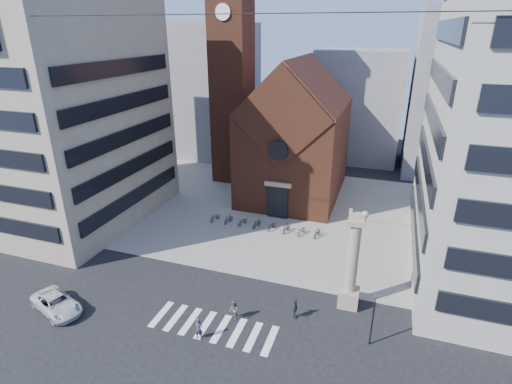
% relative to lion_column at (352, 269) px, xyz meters
% --- Properties ---
extents(ground, '(120.00, 120.00, 0.00)m').
position_rel_lion_column_xyz_m(ground, '(-10.01, -3.00, -3.46)').
color(ground, black).
rests_on(ground, ground).
extents(piazza, '(46.00, 30.00, 0.05)m').
position_rel_lion_column_xyz_m(piazza, '(-10.01, 16.00, -3.43)').
color(piazza, gray).
rests_on(piazza, ground).
extents(zebra_crossing, '(10.20, 3.20, 0.01)m').
position_rel_lion_column_xyz_m(zebra_crossing, '(-9.46, -6.00, -3.45)').
color(zebra_crossing, white).
rests_on(zebra_crossing, ground).
extents(church, '(12.00, 16.65, 18.00)m').
position_rel_lion_column_xyz_m(church, '(-10.01, 22.04, 4.53)').
color(church, brown).
rests_on(church, ground).
extents(campanile, '(5.50, 5.50, 31.20)m').
position_rel_lion_column_xyz_m(campanile, '(-20.01, 25.00, 12.28)').
color(campanile, brown).
rests_on(campanile, ground).
extents(building_left, '(18.00, 20.00, 26.00)m').
position_rel_lion_column_xyz_m(building_left, '(-34.01, 7.00, 9.54)').
color(building_left, tan).
rests_on(building_left, ground).
extents(bg_block_left, '(16.00, 14.00, 22.00)m').
position_rel_lion_column_xyz_m(bg_block_left, '(-30.01, 37.00, 7.54)').
color(bg_block_left, gray).
rests_on(bg_block_left, ground).
extents(bg_block_mid, '(14.00, 12.00, 18.00)m').
position_rel_lion_column_xyz_m(bg_block_mid, '(-4.01, 42.00, 5.54)').
color(bg_block_mid, gray).
rests_on(bg_block_mid, ground).
extents(bg_block_right, '(16.00, 14.00, 24.00)m').
position_rel_lion_column_xyz_m(bg_block_right, '(11.99, 39.00, 8.54)').
color(bg_block_right, gray).
rests_on(bg_block_right, ground).
extents(lion_column, '(1.63, 1.60, 8.68)m').
position_rel_lion_column_xyz_m(lion_column, '(0.00, 0.00, 0.00)').
color(lion_column, gray).
rests_on(lion_column, ground).
extents(traffic_light, '(0.13, 0.16, 4.30)m').
position_rel_lion_column_xyz_m(traffic_light, '(1.99, -4.00, -1.17)').
color(traffic_light, black).
rests_on(traffic_light, ground).
extents(white_car, '(5.47, 3.86, 1.38)m').
position_rel_lion_column_xyz_m(white_car, '(-22.13, -8.31, -2.76)').
color(white_car, silver).
rests_on(white_car, ground).
extents(pedestrian_0, '(0.69, 0.51, 1.72)m').
position_rel_lion_column_xyz_m(pedestrian_0, '(-9.93, -7.44, -2.60)').
color(pedestrian_0, '#3A3246').
rests_on(pedestrian_0, ground).
extents(pedestrian_1, '(0.99, 1.02, 1.65)m').
position_rel_lion_column_xyz_m(pedestrian_1, '(-8.28, -4.65, -2.63)').
color(pedestrian_1, '#655950').
rests_on(pedestrian_1, ground).
extents(pedestrian_2, '(0.49, 1.01, 1.67)m').
position_rel_lion_column_xyz_m(pedestrian_2, '(-3.81, -2.95, -2.62)').
color(pedestrian_2, '#292A31').
rests_on(pedestrian_2, ground).
extents(scooter_0, '(1.04, 1.86, 0.92)m').
position_rel_lion_column_xyz_m(scooter_0, '(-16.72, 10.54, -2.94)').
color(scooter_0, black).
rests_on(scooter_0, piazza).
extents(scooter_1, '(0.90, 1.77, 1.03)m').
position_rel_lion_column_xyz_m(scooter_1, '(-14.98, 10.54, -2.89)').
color(scooter_1, black).
rests_on(scooter_1, piazza).
extents(scooter_2, '(1.04, 1.86, 0.92)m').
position_rel_lion_column_xyz_m(scooter_2, '(-13.25, 10.54, -2.94)').
color(scooter_2, black).
rests_on(scooter_2, piazza).
extents(scooter_3, '(0.90, 1.77, 1.03)m').
position_rel_lion_column_xyz_m(scooter_3, '(-11.52, 10.54, -2.89)').
color(scooter_3, black).
rests_on(scooter_3, piazza).
extents(scooter_4, '(1.04, 1.86, 0.92)m').
position_rel_lion_column_xyz_m(scooter_4, '(-9.78, 10.54, -2.94)').
color(scooter_4, black).
rests_on(scooter_4, piazza).
extents(scooter_5, '(0.90, 1.77, 1.03)m').
position_rel_lion_column_xyz_m(scooter_5, '(-8.05, 10.54, -2.89)').
color(scooter_5, black).
rests_on(scooter_5, piazza).
extents(scooter_6, '(1.04, 1.86, 0.92)m').
position_rel_lion_column_xyz_m(scooter_6, '(-6.31, 10.54, -2.94)').
color(scooter_6, black).
rests_on(scooter_6, piazza).
extents(scooter_7, '(0.90, 1.77, 1.03)m').
position_rel_lion_column_xyz_m(scooter_7, '(-4.58, 10.54, -2.89)').
color(scooter_7, black).
rests_on(scooter_7, piazza).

